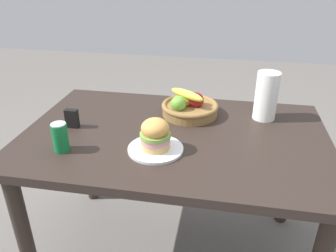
{
  "coord_description": "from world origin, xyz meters",
  "views": [
    {
      "loc": [
        0.22,
        -1.36,
        1.49
      ],
      "look_at": [
        -0.02,
        -0.05,
        0.81
      ],
      "focal_mm": 36.0,
      "sensor_mm": 36.0,
      "label": 1
    }
  ],
  "objects": [
    {
      "name": "soda_can",
      "position": [
        -0.44,
        -0.24,
        0.81
      ],
      "size": [
        0.07,
        0.07,
        0.13
      ],
      "color": "#147238",
      "rests_on": "dining_table"
    },
    {
      "name": "plate",
      "position": [
        -0.05,
        -0.16,
        0.76
      ],
      "size": [
        0.24,
        0.24,
        0.01
      ],
      "primitive_type": "cylinder",
      "color": "white",
      "rests_on": "dining_table"
    },
    {
      "name": "sandwich",
      "position": [
        -0.05,
        -0.16,
        0.83
      ],
      "size": [
        0.13,
        0.13,
        0.13
      ],
      "color": "#DBAD60",
      "rests_on": "plate"
    },
    {
      "name": "fruit_basket",
      "position": [
        0.04,
        0.21,
        0.8
      ],
      "size": [
        0.29,
        0.29,
        0.14
      ],
      "color": "olive",
      "rests_on": "dining_table"
    },
    {
      "name": "ground_plane",
      "position": [
        0.0,
        0.0,
        0.0
      ],
      "size": [
        8.0,
        8.0,
        0.0
      ],
      "primitive_type": "plane",
      "color": "slate"
    },
    {
      "name": "napkin_holder",
      "position": [
        -0.49,
        -0.03,
        0.8
      ],
      "size": [
        0.06,
        0.03,
        0.09
      ],
      "primitive_type": "cube",
      "rotation": [
        0.0,
        0.0,
        -0.01
      ],
      "color": "black",
      "rests_on": "dining_table"
    },
    {
      "name": "dining_table",
      "position": [
        0.0,
        0.0,
        0.65
      ],
      "size": [
        1.4,
        0.9,
        0.75
      ],
      "color": "#2D231E",
      "rests_on": "ground_plane"
    },
    {
      "name": "paper_towel_roll",
      "position": [
        0.41,
        0.24,
        0.87
      ],
      "size": [
        0.11,
        0.11,
        0.24
      ],
      "primitive_type": "cylinder",
      "color": "white",
      "rests_on": "dining_table"
    }
  ]
}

